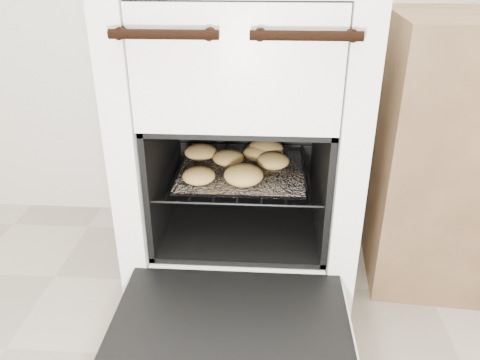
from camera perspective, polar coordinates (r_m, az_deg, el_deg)
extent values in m
cube|color=white|center=(1.53, 0.43, 5.17)|extent=(0.67, 0.72, 1.03)
cylinder|color=black|center=(1.09, -9.31, 17.11)|extent=(0.25, 0.02, 0.02)
cylinder|color=black|center=(1.07, 8.08, 17.01)|extent=(0.25, 0.02, 0.02)
cube|color=black|center=(1.19, -1.30, -18.10)|extent=(0.58, 0.45, 0.03)
cube|color=white|center=(1.20, -1.29, -18.80)|extent=(0.60, 0.47, 0.02)
cylinder|color=black|center=(1.51, -8.92, 1.39)|extent=(0.01, 0.47, 0.01)
cylinder|color=black|center=(1.49, 9.52, 0.91)|extent=(0.01, 0.47, 0.01)
cylinder|color=black|center=(1.28, -0.38, -2.99)|extent=(0.48, 0.01, 0.01)
cylinder|color=black|center=(1.69, 0.68, 4.32)|extent=(0.48, 0.01, 0.01)
cylinder|color=black|center=(1.50, -7.47, 1.36)|extent=(0.01, 0.45, 0.01)
cylinder|color=black|center=(1.49, -4.93, 1.30)|extent=(0.01, 0.45, 0.01)
cylinder|color=black|center=(1.49, -2.37, 1.23)|extent=(0.01, 0.45, 0.01)
cylinder|color=black|center=(1.48, 0.22, 1.17)|extent=(0.01, 0.45, 0.01)
cylinder|color=black|center=(1.48, 2.82, 1.10)|extent=(0.01, 0.45, 0.01)
cylinder|color=black|center=(1.48, 5.42, 1.02)|extent=(0.01, 0.45, 0.01)
cylinder|color=black|center=(1.48, 8.02, 0.95)|extent=(0.01, 0.45, 0.01)
cube|color=white|center=(1.46, 0.17, 1.04)|extent=(0.38, 0.34, 0.01)
ellipsoid|color=tan|center=(1.47, 4.04, 2.40)|extent=(0.15, 0.15, 0.05)
ellipsoid|color=tan|center=(1.49, -1.44, 2.74)|extent=(0.14, 0.14, 0.04)
ellipsoid|color=tan|center=(1.55, 3.15, 3.86)|extent=(0.16, 0.16, 0.05)
ellipsoid|color=tan|center=(1.36, 0.44, 0.63)|extent=(0.13, 0.13, 0.06)
ellipsoid|color=tan|center=(1.54, -4.82, 3.45)|extent=(0.15, 0.15, 0.04)
ellipsoid|color=tan|center=(1.37, -5.05, 0.52)|extent=(0.10, 0.10, 0.04)
ellipsoid|color=tan|center=(1.53, 2.36, 3.32)|extent=(0.14, 0.14, 0.04)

